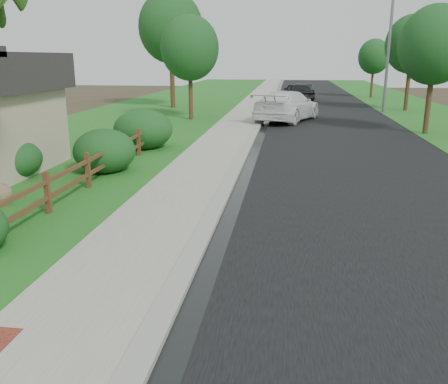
# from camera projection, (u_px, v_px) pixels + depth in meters

# --- Properties ---
(ground) EXTENTS (120.00, 120.00, 0.00)m
(ground) POSITION_uv_depth(u_px,v_px,m) (115.00, 352.00, 6.24)
(ground) COLOR #38311E
(road) EXTENTS (8.00, 90.00, 0.02)m
(road) POSITION_uv_depth(u_px,v_px,m) (320.00, 105.00, 38.99)
(road) COLOR black
(road) RESTS_ON ground
(curb) EXTENTS (0.40, 90.00, 0.12)m
(curb) POSITION_uv_depth(u_px,v_px,m) (269.00, 103.00, 39.53)
(curb) COLOR gray
(curb) RESTS_ON ground
(wet_gutter) EXTENTS (0.50, 90.00, 0.00)m
(wet_gutter) POSITION_uv_depth(u_px,v_px,m) (273.00, 104.00, 39.49)
(wet_gutter) COLOR black
(wet_gutter) RESTS_ON road
(sidewalk) EXTENTS (2.20, 90.00, 0.10)m
(sidewalk) POSITION_uv_depth(u_px,v_px,m) (253.00, 103.00, 39.70)
(sidewalk) COLOR gray
(sidewalk) RESTS_ON ground
(grass_strip) EXTENTS (1.60, 90.00, 0.06)m
(grass_strip) POSITION_uv_depth(u_px,v_px,m) (231.00, 103.00, 39.95)
(grass_strip) COLOR #195A1D
(grass_strip) RESTS_ON ground
(lawn_near) EXTENTS (9.00, 90.00, 0.04)m
(lawn_near) POSITION_uv_depth(u_px,v_px,m) (170.00, 103.00, 40.63)
(lawn_near) COLOR #195A1D
(lawn_near) RESTS_ON ground
(verge_far) EXTENTS (6.00, 90.00, 0.04)m
(verge_far) POSITION_uv_depth(u_px,v_px,m) (407.00, 106.00, 38.09)
(verge_far) COLOR #195A1D
(verge_far) RESTS_ON ground
(ranch_fence) EXTENTS (0.12, 16.92, 1.10)m
(ranch_fence) POSITION_uv_depth(u_px,v_px,m) (69.00, 179.00, 12.64)
(ranch_fence) COLOR #472517
(ranch_fence) RESTS_ON ground
(white_suv) EXTENTS (4.48, 6.75, 1.82)m
(white_suv) POSITION_uv_depth(u_px,v_px,m) (287.00, 106.00, 28.68)
(white_suv) COLOR white
(white_suv) RESTS_ON road
(dark_car_mid) EXTENTS (3.32, 5.27, 1.67)m
(dark_car_mid) POSITION_uv_depth(u_px,v_px,m) (297.00, 92.00, 41.30)
(dark_car_mid) COLOR black
(dark_car_mid) RESTS_ON road
(dark_car_far) EXTENTS (2.16, 4.58, 1.45)m
(dark_car_far) POSITION_uv_depth(u_px,v_px,m) (303.00, 92.00, 42.44)
(dark_car_far) COLOR black
(dark_car_far) RESTS_ON road
(streetlight) EXTENTS (2.33, 0.28, 10.08)m
(streetlight) POSITION_uv_depth(u_px,v_px,m) (388.00, 27.00, 31.85)
(streetlight) COLOR slate
(streetlight) RESTS_ON ground
(shrub_b) EXTENTS (1.95, 1.95, 1.26)m
(shrub_b) POSITION_uv_depth(u_px,v_px,m) (13.00, 159.00, 15.04)
(shrub_b) COLOR #16401B
(shrub_b) RESTS_ON ground
(shrub_c) EXTENTS (2.41, 2.41, 1.48)m
(shrub_c) POSITION_uv_depth(u_px,v_px,m) (104.00, 151.00, 15.76)
(shrub_c) COLOR #16401B
(shrub_c) RESTS_ON ground
(shrub_d) EXTENTS (3.02, 3.02, 1.68)m
(shrub_d) POSITION_uv_depth(u_px,v_px,m) (143.00, 129.00, 19.86)
(shrub_d) COLOR #16401B
(shrub_d) RESTS_ON ground
(tree_near_left) EXTENTS (3.52, 3.52, 6.23)m
(tree_near_left) POSITION_uv_depth(u_px,v_px,m) (190.00, 48.00, 28.35)
(tree_near_left) COLOR #332215
(tree_near_left) RESTS_ON ground
(tree_near_right) EXTENTS (3.46, 3.46, 6.23)m
(tree_near_right) POSITION_uv_depth(u_px,v_px,m) (435.00, 45.00, 22.81)
(tree_near_right) COLOR #332215
(tree_near_right) RESTS_ON ground
(tree_mid_left) EXTENTS (4.77, 4.77, 8.53)m
(tree_mid_left) POSITION_uv_depth(u_px,v_px,m) (171.00, 27.00, 34.97)
(tree_mid_left) COLOR #332215
(tree_mid_left) RESTS_ON ground
(tree_mid_right) EXTENTS (3.68, 3.68, 6.67)m
(tree_mid_right) POSITION_uv_depth(u_px,v_px,m) (412.00, 44.00, 33.16)
(tree_mid_right) COLOR #332215
(tree_mid_right) RESTS_ON ground
(tree_far_right) EXTENTS (2.97, 2.97, 5.47)m
(tree_far_right) POSITION_uv_depth(u_px,v_px,m) (374.00, 57.00, 44.73)
(tree_far_right) COLOR #332215
(tree_far_right) RESTS_ON ground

